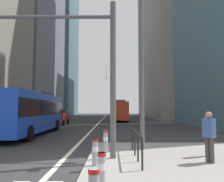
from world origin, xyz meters
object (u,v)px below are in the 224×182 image
at_px(car_oncoming_mid, 60,117).
at_px(city_bus_red_receding, 119,110).
at_px(bollard_left, 102,169).
at_px(pedestrian_waiting, 209,133).
at_px(bollard_back, 106,140).
at_px(car_receding_near, 115,113).
at_px(traffic_signal_gantry, 64,54).
at_px(bollard_right, 96,151).
at_px(street_lamp_post, 142,38).
at_px(pedestrian_walking, 210,134).
at_px(city_bus_blue_oncoming, 31,111).

bearing_deg(car_oncoming_mid, city_bus_red_receding, 48.39).
distance_m(bollard_left, pedestrian_waiting, 5.53).
bearing_deg(pedestrian_waiting, bollard_back, 170.66).
bearing_deg(car_receding_near, traffic_signal_gantry, -93.06).
relative_size(city_bus_red_receding, pedestrian_waiting, 6.58).
relative_size(bollard_left, pedestrian_waiting, 0.51).
xyz_separation_m(city_bus_red_receding, bollard_right, (-1.67, -31.38, -1.21)).
xyz_separation_m(city_bus_red_receding, bollard_left, (-1.36, -33.65, -1.22)).
height_order(bollard_left, bollard_back, bollard_back).
height_order(traffic_signal_gantry, street_lamp_post, street_lamp_post).
height_order(city_bus_red_receding, bollard_right, city_bus_red_receding).
relative_size(bollard_right, pedestrian_walking, 0.49).
bearing_deg(bollard_left, traffic_signal_gantry, 115.57).
height_order(bollard_right, bollard_back, bollard_back).
bearing_deg(car_oncoming_mid, bollard_right, -74.47).
bearing_deg(street_lamp_post, car_receding_near, 90.83).
distance_m(city_bus_blue_oncoming, car_oncoming_mid, 12.17).
distance_m(city_bus_red_receding, pedestrian_waiting, 29.97).
height_order(traffic_signal_gantry, bollard_right, traffic_signal_gantry).
relative_size(traffic_signal_gantry, pedestrian_waiting, 3.69).
bearing_deg(bollard_back, bollard_right, -97.28).
distance_m(car_oncoming_mid, bollard_left, 25.60).
relative_size(car_oncoming_mid, traffic_signal_gantry, 0.68).
bearing_deg(car_oncoming_mid, street_lamp_post, -67.17).
bearing_deg(bollard_left, city_bus_red_receding, 87.69).
height_order(city_bus_blue_oncoming, traffic_signal_gantry, traffic_signal_gantry).
xyz_separation_m(city_bus_blue_oncoming, city_bus_red_receding, (7.39, 21.04, -0.00)).
height_order(city_bus_red_receding, traffic_signal_gantry, traffic_signal_gantry).
relative_size(city_bus_red_receding, car_oncoming_mid, 2.63).
bearing_deg(city_bus_blue_oncoming, bollard_left, -64.44).
xyz_separation_m(city_bus_red_receding, car_receding_near, (-0.41, 18.10, -0.84)).
distance_m(street_lamp_post, bollard_left, 7.27).
relative_size(traffic_signal_gantry, bollard_right, 7.07).
bearing_deg(pedestrian_waiting, bollard_right, -160.34).
bearing_deg(pedestrian_waiting, pedestrian_walking, -110.60).
xyz_separation_m(bollard_left, pedestrian_walking, (3.57, 2.67, 0.50)).
height_order(city_bus_red_receding, bollard_left, city_bus_red_receding).
relative_size(traffic_signal_gantry, bollard_back, 6.49).
distance_m(car_receding_near, bollard_left, 51.76).
distance_m(car_oncoming_mid, bollard_right, 23.32).
distance_m(city_bus_red_receding, bollard_right, 31.45).
bearing_deg(bollard_right, bollard_left, -82.16).
bearing_deg(car_receding_near, city_bus_blue_oncoming, -100.10).
relative_size(car_oncoming_mid, bollard_left, 4.90).
bearing_deg(pedestrian_waiting, bollard_left, -136.36).
xyz_separation_m(traffic_signal_gantry, street_lamp_post, (3.26, 1.90, 1.19)).
xyz_separation_m(car_oncoming_mid, bollard_right, (6.24, -22.47, -0.36)).
distance_m(car_receding_near, bollard_back, 47.29).
bearing_deg(traffic_signal_gantry, city_bus_red_receding, 84.34).
distance_m(bollard_left, bollard_right, 2.29).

